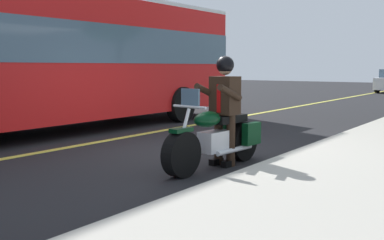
% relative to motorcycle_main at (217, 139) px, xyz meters
% --- Properties ---
extents(ground_plane, '(80.00, 80.00, 0.00)m').
position_rel_motorcycle_main_xyz_m(ground_plane, '(-0.84, -1.30, -0.45)').
color(ground_plane, black).
extents(lane_center_stripe, '(60.00, 0.16, 0.01)m').
position_rel_motorcycle_main_xyz_m(lane_center_stripe, '(-0.84, -3.30, -0.45)').
color(lane_center_stripe, '#E5DB4C').
rests_on(lane_center_stripe, ground_plane).
extents(motorcycle_main, '(2.22, 0.69, 1.26)m').
position_rel_motorcycle_main_xyz_m(motorcycle_main, '(0.00, 0.00, 0.00)').
color(motorcycle_main, black).
rests_on(motorcycle_main, ground_plane).
extents(rider_main, '(0.65, 0.58, 1.74)m').
position_rel_motorcycle_main_xyz_m(rider_main, '(-0.19, 0.01, 0.58)').
color(rider_main, black).
rests_on(rider_main, ground_plane).
extents(bus_far, '(11.05, 2.70, 3.30)m').
position_rel_motorcycle_main_xyz_m(bus_far, '(-1.18, -5.23, 1.42)').
color(bus_far, red).
rests_on(bus_far, ground_plane).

